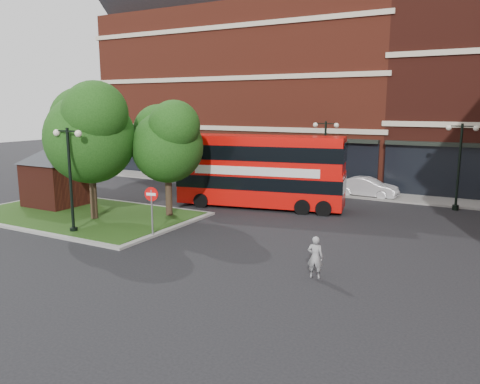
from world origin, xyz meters
The scene contains 15 objects.
ground centered at (0.00, 0.00, 0.00)m, with size 120.00×120.00×0.00m, color black.
pavement_far centered at (0.00, 16.50, 0.06)m, with size 44.00×3.00×0.12m, color slate.
terrace_far_left centered at (-8.00, 24.00, 7.00)m, with size 26.00×12.00×14.00m, color maroon.
traffic_island centered at (-8.00, 3.00, 0.07)m, with size 12.60×7.60×0.15m.
kiosk centered at (-11.00, 4.00, 2.32)m, with size 6.51×6.51×3.60m.
tree_island_west centered at (-6.60, 2.58, 4.79)m, with size 5.40×4.71×7.21m.
tree_island_east centered at (-3.58, 5.06, 4.24)m, with size 4.46×3.90×6.29m.
lamp_island centered at (-5.50, 0.20, 2.83)m, with size 1.72×0.36×5.00m.
lamp_far_left centered at (2.00, 14.50, 2.83)m, with size 1.72×0.36×5.00m.
lamp_far_right centered at (10.00, 14.50, 2.83)m, with size 1.72×0.36×5.00m.
bus centered at (-0.34, 9.71, 2.46)m, with size 10.06×4.10×3.75m.
woman centered at (6.53, 0.18, 0.76)m, with size 0.55×0.36×1.52m, color gray.
car_silver centered at (0.97, 14.81, 0.74)m, with size 1.75×4.35×1.48m, color silver.
car_white centered at (4.48, 16.00, 0.66)m, with size 1.39×3.98×1.31m, color silver.
no_entry_sign centered at (-1.80, 1.50, 1.68)m, with size 0.64×0.21×2.36m.
Camera 1 is at (11.75, -14.86, 5.99)m, focal length 35.00 mm.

